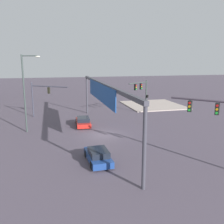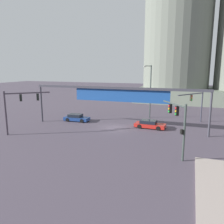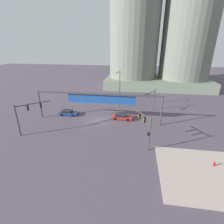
# 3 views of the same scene
# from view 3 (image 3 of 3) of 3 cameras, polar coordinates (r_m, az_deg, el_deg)

# --- Properties ---
(ground_plane) EXTENTS (206.20, 206.20, 0.00)m
(ground_plane) POSITION_cam_3_polar(r_m,az_deg,el_deg) (36.40, -4.72, -3.05)
(ground_plane) COLOR #4E4452
(sidewalk_corner) EXTENTS (11.40, 10.51, 0.15)m
(sidewalk_corner) POSITION_cam_3_polar(r_m,az_deg,el_deg) (25.64, 28.96, -17.90)
(sidewalk_corner) COLOR #AD9C94
(sidewalk_corner) RESTS_ON ground
(traffic_signal_near_corner) EXTENTS (2.64, 4.16, 5.57)m
(traffic_signal_near_corner) POSITION_cam_3_polar(r_m,az_deg,el_deg) (26.31, 11.41, -4.43)
(traffic_signal_near_corner) COLOR #343E3A
(traffic_signal_near_corner) RESTS_ON ground
(traffic_signal_opposite_side) EXTENTS (4.52, 4.09, 5.93)m
(traffic_signal_opposite_side) POSITION_cam_3_polar(r_m,az_deg,el_deg) (33.38, -27.37, -0.23)
(traffic_signal_opposite_side) COLOR #3F3642
(traffic_signal_opposite_side) RESTS_ON ground
(traffic_signal_cross_street) EXTENTS (3.75, 5.33, 5.44)m
(traffic_signal_cross_street) POSITION_cam_3_polar(r_m,az_deg,el_deg) (41.22, 13.20, 4.99)
(traffic_signal_cross_street) COLOR #373846
(traffic_signal_cross_street) RESTS_ON ground
(streetlamp_curved_arm) EXTENTS (1.12, 2.26, 9.41)m
(streetlamp_curved_arm) POSITION_cam_3_polar(r_m,az_deg,el_deg) (42.24, 2.49, 8.29)
(streetlamp_curved_arm) COLOR #36413E
(streetlamp_curved_arm) RESTS_ON ground
(overhead_sign_gantry) EXTENTS (26.43, 0.43, 6.21)m
(overhead_sign_gantry) POSITION_cam_3_polar(r_m,az_deg,el_deg) (34.53, -4.52, 4.89)
(overhead_sign_gantry) COLOR #3B3A44
(overhead_sign_gantry) RESTS_ON ground
(sedan_car_approaching) EXTENTS (4.64, 2.12, 1.21)m
(sedan_car_approaching) POSITION_cam_3_polar(r_m,az_deg,el_deg) (37.04, 3.32, -1.57)
(sedan_car_approaching) COLOR red
(sedan_car_approaching) RESTS_ON ground
(sedan_car_waiting_far) EXTENTS (4.33, 1.97, 1.21)m
(sedan_car_waiting_far) POSITION_cam_3_polar(r_m,az_deg,el_deg) (40.38, -14.71, -0.24)
(sedan_car_waiting_far) COLOR navy
(sedan_car_waiting_far) RESTS_ON ground
(fire_hydrant_on_curb) EXTENTS (0.33, 0.22, 0.71)m
(fire_hydrant_on_curb) POSITION_cam_3_polar(r_m,az_deg,el_deg) (27.26, 31.52, -14.85)
(fire_hydrant_on_curb) COLOR red
(fire_hydrant_on_curb) RESTS_ON sidewalk_corner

